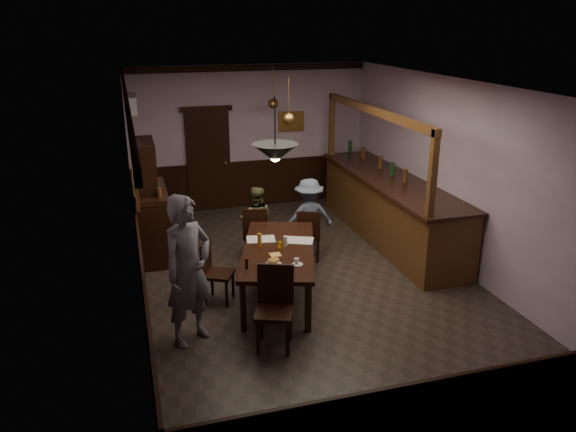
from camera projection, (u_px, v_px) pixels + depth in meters
name	position (u px, v px, depth m)	size (l,w,h in m)	color
room	(310.00, 190.00, 8.19)	(5.01, 8.01, 3.01)	#2D2621
dining_table	(279.00, 252.00, 8.07)	(1.62, 2.40, 0.75)	black
chair_far_left	(255.00, 231.00, 9.34)	(0.49, 0.49, 0.94)	black
chair_far_right	(309.00, 233.00, 9.32)	(0.50, 0.50, 0.90)	black
chair_near	(275.00, 303.00, 6.87)	(0.58, 0.58, 1.04)	black
chair_side	(213.00, 269.00, 7.98)	(0.53, 0.53, 0.90)	black
person_standing	(188.00, 271.00, 6.82)	(0.70, 0.46, 1.92)	slate
person_seated_left	(256.00, 221.00, 9.57)	(0.59, 0.46, 1.21)	brown
person_seated_right	(309.00, 217.00, 9.52)	(0.87, 0.50, 1.35)	slate
newspaper_left	(261.00, 239.00, 8.36)	(0.42, 0.30, 0.01)	silver
newspaper_right	(299.00, 240.00, 8.31)	(0.42, 0.30, 0.01)	silver
napkin	(275.00, 254.00, 7.82)	(0.15, 0.15, 0.00)	#DCA651
saucer	(297.00, 264.00, 7.49)	(0.15, 0.15, 0.01)	white
coffee_cup	(297.00, 261.00, 7.50)	(0.08, 0.08, 0.07)	white
pastry_plate	(273.00, 264.00, 7.49)	(0.22, 0.22, 0.01)	white
pastry_ring_a	(272.00, 261.00, 7.54)	(0.13, 0.13, 0.04)	#C68C47
pastry_ring_b	(275.00, 260.00, 7.57)	(0.13, 0.13, 0.04)	#C68C47
soda_can	(280.00, 246.00, 7.97)	(0.07, 0.07, 0.12)	#E9B013
beer_glass	(260.00, 240.00, 8.07)	(0.06, 0.06, 0.20)	#BF721E
water_glass	(285.00, 241.00, 8.10)	(0.06, 0.06, 0.15)	silver
pepper_mill	(247.00, 263.00, 7.37)	(0.04, 0.04, 0.14)	black
sideboard	(151.00, 210.00, 9.49)	(0.54, 1.50, 1.99)	black
bar_counter	(390.00, 207.00, 10.22)	(1.01, 4.35, 2.43)	#4F2C15
door_back	(209.00, 162.00, 11.68)	(0.90, 0.06, 2.10)	black
ac_unit	(130.00, 103.00, 9.87)	(0.20, 0.85, 0.30)	white
picture_left_small	(137.00, 191.00, 5.88)	(0.04, 0.28, 0.36)	olive
picture_left_large	(133.00, 175.00, 8.20)	(0.04, 0.62, 0.48)	olive
picture_back	(291.00, 121.00, 11.92)	(0.55, 0.04, 0.42)	olive
pendant_iron	(275.00, 153.00, 6.77)	(0.56, 0.56, 0.78)	black
pendant_brass_mid	(289.00, 119.00, 9.26)	(0.20, 0.20, 0.81)	#BF8C3F
pendant_brass_far	(273.00, 104.00, 10.90)	(0.20, 0.20, 0.81)	#BF8C3F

